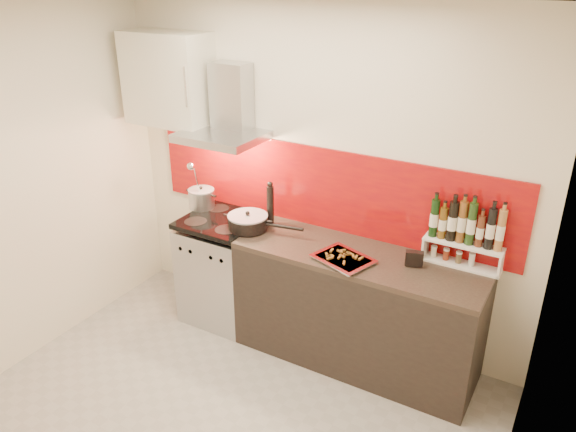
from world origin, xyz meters
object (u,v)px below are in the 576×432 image
Objects in this scene: stock_pot at (202,198)px; pepper_mill at (270,204)px; saute_pan at (249,222)px; counter at (356,309)px; baking_tray at (343,259)px; range_stove at (224,269)px.

stock_pot is 0.66m from pepper_mill.
saute_pan is at bearing -14.24° from stock_pot.
stock_pot is 0.36× the size of saute_pan.
counter is 0.49m from baking_tray.
pepper_mill is at bearing 2.53° from stock_pot.
pepper_mill is (0.38, 0.14, 0.63)m from range_stove.
pepper_mill is 0.77× the size of baking_tray.
pepper_mill is (0.66, 0.03, 0.08)m from stock_pot.
pepper_mill is at bearing 62.15° from saute_pan.
counter is (1.20, 0.00, 0.01)m from range_stove.
range_stove is 0.51× the size of counter.
saute_pan reaches higher than counter.
counter is 8.22× the size of stock_pot.
pepper_mill is at bearing 19.80° from range_stove.
pepper_mill is at bearing 160.77° from baking_tray.
stock_pot is at bearing -177.47° from pepper_mill.
baking_tray is at bearing -6.11° from saute_pan.
counter is at bearing 62.93° from baking_tray.
counter is 3.90× the size of baking_tray.
stock_pot is 0.47× the size of baking_tray.
pepper_mill reaches higher than range_stove.
saute_pan is 1.69× the size of pepper_mill.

